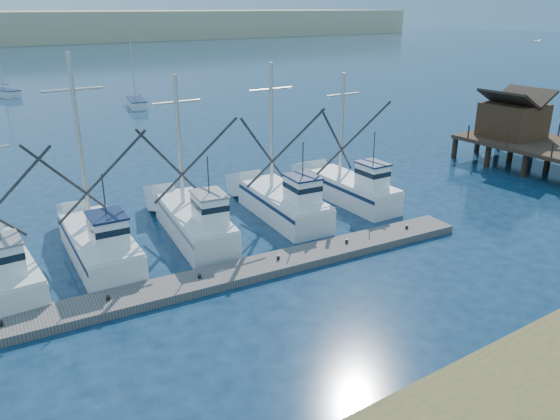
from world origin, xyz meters
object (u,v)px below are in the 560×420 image
object	(u,v)px
timber_pier	(554,137)
sailboat_far	(5,93)
floating_dock	(200,282)
sailboat_near	(137,103)

from	to	relation	value
timber_pier	sailboat_far	distance (m)	68.89
floating_dock	timber_pier	bearing A→B (deg)	8.35
sailboat_near	sailboat_far	bearing A→B (deg)	135.84
timber_pier	sailboat_far	size ratio (longest dim) A/B	2.47
timber_pier	floating_dock	bearing A→B (deg)	-176.25
floating_dock	sailboat_near	xyz separation A→B (m)	(13.71, 46.38, 0.30)
sailboat_far	sailboat_near	bearing A→B (deg)	-77.13
timber_pier	sailboat_near	world-z (taller)	sailboat_near
sailboat_near	timber_pier	bearing A→B (deg)	-58.08
floating_dock	sailboat_near	distance (m)	48.37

